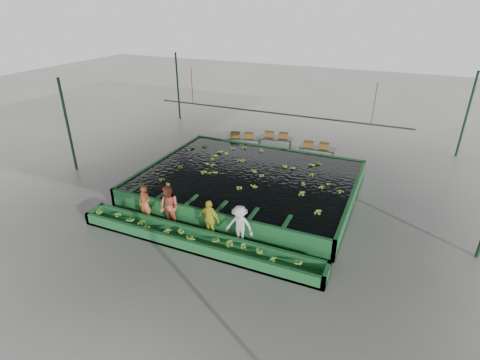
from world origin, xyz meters
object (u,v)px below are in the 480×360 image
at_px(flotation_tank, 248,182).
at_px(box_stack_right, 316,147).
at_px(box_stack_mid, 276,137).
at_px(worker_a, 145,204).
at_px(sorting_trough, 196,241).
at_px(packing_table_right, 317,155).
at_px(box_stack_left, 242,137).
at_px(worker_d, 240,226).
at_px(packing_table_left, 244,144).
at_px(packing_table_mid, 275,145).
at_px(worker_b, 169,207).
at_px(worker_c, 209,219).

height_order(flotation_tank, box_stack_right, box_stack_right).
bearing_deg(box_stack_mid, worker_a, -103.93).
xyz_separation_m(sorting_trough, packing_table_right, (2.23, 9.96, 0.20)).
relative_size(box_stack_left, box_stack_right, 0.98).
bearing_deg(box_stack_right, worker_d, -94.40).
bearing_deg(worker_a, packing_table_left, 91.88).
bearing_deg(flotation_tank, box_stack_right, 66.08).
xyz_separation_m(worker_d, packing_table_mid, (-1.94, 9.68, -0.36)).
relative_size(packing_table_right, box_stack_right, 1.41).
xyz_separation_m(box_stack_left, box_stack_mid, (1.92, 0.79, 0.03)).
relative_size(sorting_trough, box_stack_right, 7.09).
relative_size(sorting_trough, box_stack_left, 7.20).
bearing_deg(flotation_tank, worker_b, -111.35).
relative_size(worker_d, box_stack_right, 1.18).
bearing_deg(packing_table_right, box_stack_right, -165.98).
bearing_deg(box_stack_right, worker_c, -102.31).
distance_m(worker_c, packing_table_mid, 9.70).
xyz_separation_m(sorting_trough, box_stack_left, (-2.38, 9.79, 0.68)).
xyz_separation_m(worker_d, packing_table_left, (-3.70, 9.02, -0.37)).
height_order(worker_d, packing_table_mid, worker_d).
relative_size(worker_a, packing_table_mid, 0.76).
bearing_deg(packing_table_left, box_stack_left, -163.89).
xyz_separation_m(worker_b, packing_table_right, (3.91, 9.16, -0.46)).
distance_m(worker_a, box_stack_right, 10.43).
distance_m(sorting_trough, worker_b, 1.98).
xyz_separation_m(packing_table_left, packing_table_right, (4.48, 0.13, -0.01)).
xyz_separation_m(worker_d, packing_table_right, (0.78, 9.16, -0.38)).
xyz_separation_m(flotation_tank, worker_d, (1.44, -4.30, 0.38)).
bearing_deg(box_stack_mid, worker_d, -78.98).
bearing_deg(packing_table_mid, worker_b, -96.95).
distance_m(sorting_trough, packing_table_right, 10.21).
bearing_deg(worker_b, packing_table_left, 104.74).
height_order(worker_b, box_stack_left, worker_b).
height_order(worker_c, packing_table_mid, worker_c).
height_order(flotation_tank, sorting_trough, flotation_tank).
xyz_separation_m(worker_a, worker_c, (3.04, 0.00, 0.01)).
xyz_separation_m(worker_c, box_stack_left, (-2.53, 8.99, 0.12)).
xyz_separation_m(worker_a, worker_b, (1.20, 0.00, 0.12)).
bearing_deg(worker_d, worker_c, 178.76).
height_order(worker_a, box_stack_mid, worker_a).
bearing_deg(box_stack_left, packing_table_mid, 20.10).
bearing_deg(box_stack_mid, packing_table_right, -12.96).
height_order(box_stack_mid, box_stack_right, box_stack_mid).
bearing_deg(worker_b, worker_d, 11.09).
xyz_separation_m(flotation_tank, worker_c, (0.15, -4.30, 0.36)).
bearing_deg(packing_table_mid, worker_a, -103.85).
relative_size(worker_c, box_stack_mid, 1.14).
relative_size(sorting_trough, packing_table_mid, 4.77).
bearing_deg(packing_table_left, packing_table_right, 1.70).
bearing_deg(worker_a, worker_d, 5.87).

